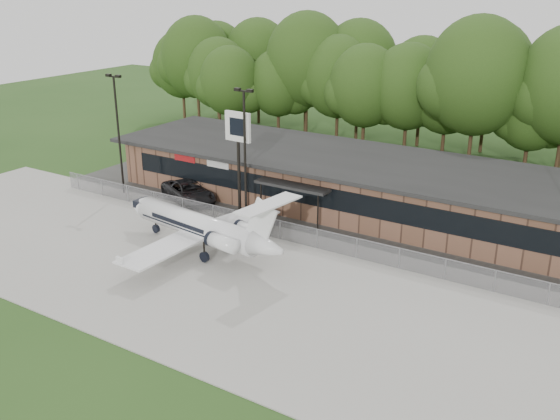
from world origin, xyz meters
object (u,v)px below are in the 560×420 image
Objects in this scene: terminal at (349,181)px; pole_sign at (238,138)px; suv at (189,192)px; business_jet at (202,228)px.

pole_sign is at bearing -129.09° from terminal.
pole_sign is (-5.80, -7.14, 4.27)m from terminal.
pole_sign is (6.10, -1.18, 5.61)m from suv.
suv is (-11.91, -5.97, -1.34)m from terminal.
terminal is 14.18m from business_jet.
suv is 0.72× the size of pole_sign.
terminal is at bearing -38.86° from suv.
terminal is 13.39m from suv.
terminal is at bearing 79.81° from business_jet.
pole_sign reaches higher than terminal.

